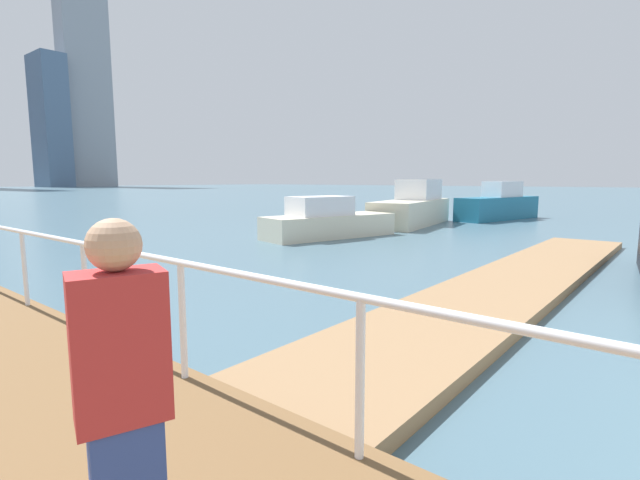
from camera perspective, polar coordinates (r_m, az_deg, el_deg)
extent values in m
plane|color=#476675|center=(14.23, -27.67, -2.13)|extent=(300.00, 300.00, 0.00)
cube|color=#93704C|center=(10.22, 23.15, -4.84)|extent=(15.42, 2.00, 0.18)
cylinder|color=white|center=(3.02, 4.99, -16.85)|extent=(0.06, 0.06, 1.05)
cylinder|color=white|center=(4.31, -16.67, -9.59)|extent=(0.06, 0.06, 1.05)
cylinder|color=white|center=(5.93, -27.06, -5.42)|extent=(0.06, 0.06, 1.05)
cylinder|color=white|center=(7.69, -32.79, -3.01)|extent=(0.06, 0.06, 1.05)
cylinder|color=white|center=(2.46, 24.01, -10.13)|extent=(0.06, 24.68, 0.06)
cube|color=#1E6B8C|center=(26.97, 21.20, 3.69)|extent=(6.19, 2.73, 1.23)
cube|color=white|center=(27.24, 21.69, 5.89)|extent=(2.43, 1.64, 0.85)
cube|color=beige|center=(22.51, 11.26, 3.36)|extent=(6.76, 3.02, 1.19)
cube|color=white|center=(23.51, 12.19, 6.17)|extent=(2.95, 1.99, 0.99)
cube|color=beige|center=(17.40, 1.17, 1.74)|extent=(5.51, 2.93, 0.84)
cube|color=white|center=(17.07, 0.01, 4.25)|extent=(2.55, 1.87, 0.71)
cube|color=#BF3333|center=(2.07, -23.59, -12.06)|extent=(0.41, 0.33, 0.62)
sphere|color=tan|center=(1.98, -24.22, -0.56)|extent=(0.21, 0.21, 0.21)
cube|color=slate|center=(159.28, -30.47, 12.53)|extent=(7.02, 11.94, 37.87)
cube|color=#8C939E|center=(167.90, -27.34, 20.09)|extent=(13.78, 8.84, 82.09)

